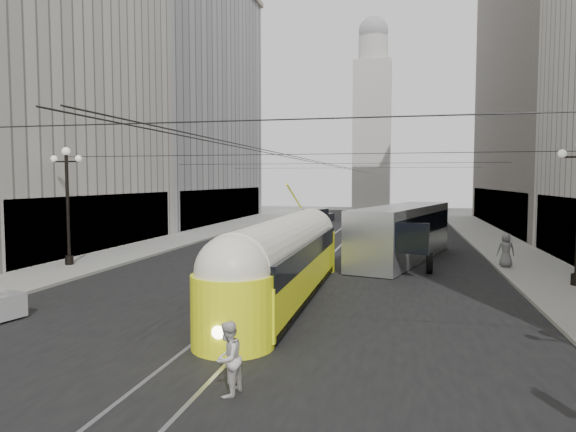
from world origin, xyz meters
The scene contains 16 objects.
road centered at (0.00, 32.50, 0.00)m, with size 20.00×85.00×0.02m, color black.
sidewalk_left centered at (-12.00, 36.00, 0.07)m, with size 4.00×72.00×0.15m, color gray.
sidewalk_right centered at (12.00, 36.00, 0.07)m, with size 4.00×72.00×0.15m, color gray.
rail_left centered at (-0.75, 32.50, 0.00)m, with size 0.12×85.00×0.04m, color gray.
rail_right centered at (0.75, 32.50, 0.00)m, with size 0.12×85.00×0.04m, color gray.
building_left_far centered at (-19.99, 48.00, 14.31)m, with size 12.60×28.60×28.60m.
building_right_far centered at (20.00, 48.00, 16.31)m, with size 12.60×32.60×32.60m.
distant_tower centered at (0.00, 80.00, 14.97)m, with size 6.00×6.00×31.36m.
lamppost_left_mid centered at (-12.60, 18.00, 3.74)m, with size 1.86×0.44×6.37m.
catenary centered at (0.12, 31.49, 5.88)m, with size 25.00×72.00×0.23m.
streetcar centered at (0.50, 13.46, 1.61)m, with size 2.45×15.11×3.29m.
city_bus centered at (5.17, 24.60, 1.77)m, with size 6.00×13.15×3.23m.
sedan_white_far centered at (1.74, 44.41, 0.58)m, with size 2.69×4.33×1.27m.
sedan_dark_far centered at (-4.36, 50.02, 0.70)m, with size 3.67×5.30×1.55m.
pedestrian_crossing_b centered at (1.42, 4.04, 0.83)m, with size 0.80×0.63×1.65m, color beige.
pedestrian_sidewalk_right centered at (10.50, 22.40, 1.05)m, with size 0.88×0.54×1.81m, color slate.
Camera 1 is at (5.13, -6.44, 4.75)m, focal length 32.00 mm.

